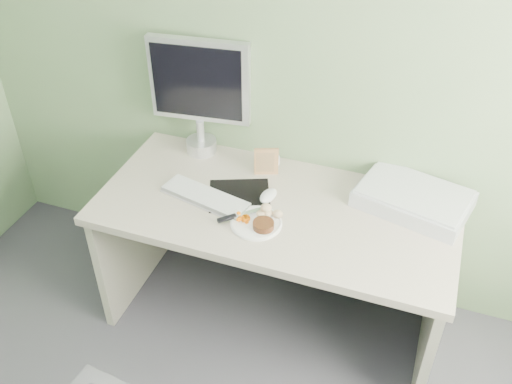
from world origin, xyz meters
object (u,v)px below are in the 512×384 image
(plate, at_px, (256,223))
(monitor, at_px, (200,91))
(scanner, at_px, (413,199))
(desk, at_px, (275,237))

(plate, xyz_separation_m, monitor, (-0.45, 0.46, 0.32))
(scanner, bearing_deg, monitor, -171.84)
(plate, distance_m, monitor, 0.72)
(desk, height_order, scanner, scanner)
(desk, xyz_separation_m, monitor, (-0.49, 0.32, 0.51))
(monitor, bearing_deg, plate, -52.19)
(plate, relative_size, scanner, 0.47)
(plate, bearing_deg, desk, 74.03)
(scanner, distance_m, monitor, 1.11)
(desk, height_order, plate, plate)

